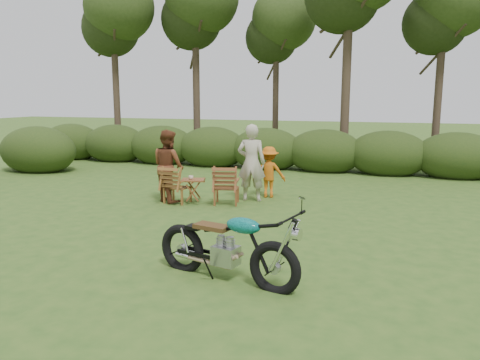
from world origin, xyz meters
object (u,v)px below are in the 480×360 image
(lawn_chair_right, at_px, (227,204))
(cup, at_px, (191,177))
(child, at_px, (269,197))
(motorcycle, at_px, (226,279))
(adult_a, at_px, (251,201))
(adult_b, at_px, (170,201))
(side_table, at_px, (193,191))
(lawn_chair_left, at_px, (178,203))

(lawn_chair_right, relative_size, cup, 7.97)
(lawn_chair_right, relative_size, child, 0.72)
(cup, height_order, child, cup)
(motorcycle, height_order, adult_a, adult_a)
(adult_b, bearing_deg, child, -118.08)
(lawn_chair_right, bearing_deg, child, -137.33)
(cup, height_order, adult_a, adult_a)
(adult_b, height_order, child, adult_b)
(adult_a, bearing_deg, child, -126.46)
(lawn_chair_right, distance_m, side_table, 0.83)
(lawn_chair_right, distance_m, child, 1.27)
(cup, relative_size, adult_a, 0.06)
(adult_b, relative_size, child, 1.36)
(side_table, relative_size, adult_b, 0.33)
(lawn_chair_right, distance_m, cup, 1.02)
(motorcycle, distance_m, child, 5.32)
(adult_a, height_order, child, adult_a)
(child, bearing_deg, adult_a, 51.06)
(side_table, height_order, cup, cup)
(lawn_chair_left, bearing_deg, cup, -165.10)
(lawn_chair_right, relative_size, side_table, 1.60)
(adult_a, distance_m, adult_b, 1.94)
(cup, xyz_separation_m, adult_b, (-0.58, 0.03, -0.61))
(lawn_chair_left, xyz_separation_m, adult_a, (1.57, 0.75, 0.00))
(cup, distance_m, adult_a, 1.55)
(adult_a, bearing_deg, side_table, 20.87)
(lawn_chair_left, distance_m, adult_a, 1.74)
(lawn_chair_left, bearing_deg, side_table, -160.17)
(lawn_chair_left, xyz_separation_m, cup, (0.33, 0.06, 0.61))
(motorcycle, relative_size, child, 1.67)
(motorcycle, bearing_deg, adult_a, 116.04)
(cup, relative_size, child, 0.09)
(adult_b, bearing_deg, cup, -150.16)
(side_table, xyz_separation_m, adult_b, (-0.61, -0.01, -0.28))
(motorcycle, height_order, lawn_chair_right, motorcycle)
(lawn_chair_right, height_order, lawn_chair_left, lawn_chair_right)
(adult_a, bearing_deg, cup, 21.56)
(lawn_chair_left, height_order, adult_b, adult_b)
(side_table, distance_m, adult_a, 1.40)
(lawn_chair_left, relative_size, adult_a, 0.48)
(cup, bearing_deg, adult_a, 29.16)
(side_table, bearing_deg, lawn_chair_left, -165.44)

